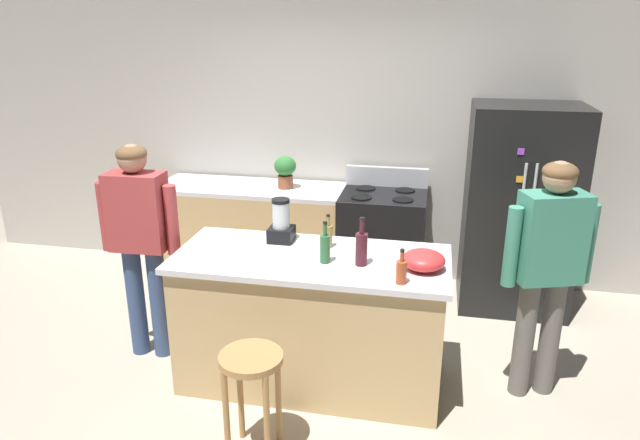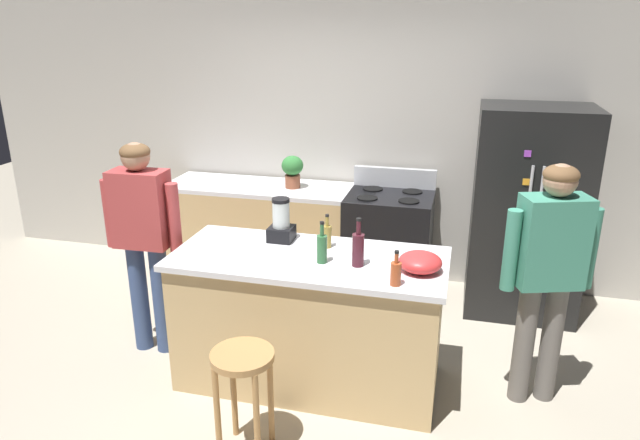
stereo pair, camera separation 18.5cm
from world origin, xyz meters
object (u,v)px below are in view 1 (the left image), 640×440
at_px(bar_stool, 252,378).
at_px(bottle_cooking_sauce, 401,271).
at_px(stove_range, 382,242).
at_px(bottle_olive_oil, 325,248).
at_px(mixing_bowl, 423,260).
at_px(kitchen_island, 311,320).
at_px(person_by_island_left, 140,232).
at_px(person_by_sink_right, 548,260).
at_px(potted_plant, 285,170).
at_px(refrigerator, 519,209).
at_px(bottle_vinegar, 328,235).
at_px(blender_appliance, 281,224).
at_px(bottle_wine, 361,248).

xyz_separation_m(bar_stool, bottle_cooking_sauce, (0.78, 0.49, 0.51)).
height_order(stove_range, bar_stool, stove_range).
distance_m(bottle_olive_oil, mixing_bowl, 0.62).
xyz_separation_m(kitchen_island, mixing_bowl, (0.73, -0.06, 0.53)).
xyz_separation_m(stove_range, person_by_island_left, (-1.60, -1.42, 0.50)).
distance_m(person_by_sink_right, potted_plant, 2.50).
bearing_deg(refrigerator, bottle_vinegar, -136.91).
bearing_deg(bottle_vinegar, kitchen_island, -113.84).
xyz_separation_m(person_by_island_left, bottle_vinegar, (1.35, 0.08, 0.05)).
height_order(kitchen_island, refrigerator, refrigerator).
relative_size(person_by_island_left, bottle_vinegar, 6.84).
xyz_separation_m(person_by_sink_right, blender_appliance, (-1.76, 0.06, 0.10)).
relative_size(bottle_cooking_sauce, bottle_wine, 0.68).
relative_size(bottle_olive_oil, bottle_cooking_sauce, 1.28).
bearing_deg(kitchen_island, refrigerator, 45.19).
relative_size(kitchen_island, bottle_cooking_sauce, 8.38).
bearing_deg(bottle_wine, mixing_bowl, 1.71).
relative_size(kitchen_island, person_by_sink_right, 1.12).
bearing_deg(blender_appliance, kitchen_island, -41.49).
xyz_separation_m(bar_stool, bottle_olive_oil, (0.28, 0.71, 0.53)).
height_order(bottle_vinegar, mixing_bowl, bottle_vinegar).
bearing_deg(stove_range, bottle_wine, -89.63).
bearing_deg(bar_stool, kitchen_island, 77.87).
distance_m(potted_plant, bottle_wine, 1.87).
xyz_separation_m(person_by_sink_right, bar_stool, (-1.67, -0.95, -0.46)).
distance_m(bottle_olive_oil, bottle_wine, 0.23).
distance_m(bottle_olive_oil, bottle_vinegar, 0.26).
bearing_deg(mixing_bowl, person_by_sink_right, 16.61).
bearing_deg(bar_stool, bottle_cooking_sauce, 32.26).
relative_size(kitchen_island, potted_plant, 6.03).
height_order(blender_appliance, mixing_bowl, blender_appliance).
bearing_deg(bottle_olive_oil, person_by_sink_right, 10.14).
relative_size(person_by_island_left, bottle_olive_oil, 5.85).
height_order(potted_plant, bottle_wine, bottle_wine).
bearing_deg(bottle_wine, bottle_vinegar, 135.84).
height_order(bar_stool, bottle_vinegar, bottle_vinegar).
bearing_deg(bottle_vinegar, mixing_bowl, -20.50).
distance_m(kitchen_island, stove_range, 1.56).
distance_m(bottle_wine, bottle_vinegar, 0.37).
bearing_deg(kitchen_island, bottle_wine, -12.06).
bearing_deg(person_by_sink_right, bottle_olive_oil, -169.86).
bearing_deg(potted_plant, bottle_vinegar, -64.23).
relative_size(kitchen_island, stove_range, 1.61).
xyz_separation_m(kitchen_island, person_by_sink_right, (1.50, 0.17, 0.50)).
relative_size(kitchen_island, bottle_olive_oil, 6.56).
relative_size(kitchen_island, blender_appliance, 5.89).
distance_m(person_by_sink_right, bottle_wine, 1.19).
distance_m(blender_appliance, bottle_olive_oil, 0.49).
bearing_deg(stove_range, mixing_bowl, -75.95).
relative_size(stove_range, bottle_cooking_sauce, 5.20).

